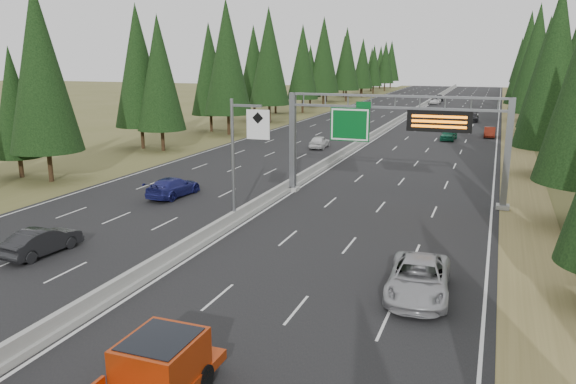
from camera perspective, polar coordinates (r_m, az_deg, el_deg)
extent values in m
cube|color=black|center=(88.25, 10.38, 6.49)|extent=(32.00, 260.00, 0.08)
cube|color=olive|center=(86.94, 22.04, 5.62)|extent=(3.60, 260.00, 0.06)
cube|color=brown|center=(93.02, -0.54, 7.06)|extent=(3.60, 260.00, 0.06)
cube|color=gray|center=(88.23, 10.38, 6.62)|extent=(0.70, 260.00, 0.30)
cube|color=gray|center=(88.19, 10.40, 6.88)|extent=(0.30, 260.00, 0.60)
cube|color=slate|center=(44.41, 0.48, 5.04)|extent=(0.45, 0.45, 7.80)
cube|color=gray|center=(45.12, 0.47, 0.32)|extent=(0.90, 0.90, 0.30)
cube|color=slate|center=(41.79, 21.40, 3.56)|extent=(0.45, 0.45, 7.80)
cube|color=gray|center=(42.55, 20.96, -1.41)|extent=(0.90, 0.90, 0.30)
cube|color=slate|center=(41.96, 10.86, 9.55)|extent=(15.85, 0.35, 0.16)
cube|color=slate|center=(42.03, 10.81, 8.41)|extent=(15.85, 0.35, 0.16)
cube|color=#054C19|center=(42.59, 6.30, 6.83)|extent=(3.00, 0.10, 2.50)
cube|color=silver|center=(42.54, 6.28, 6.82)|extent=(2.85, 0.02, 2.35)
cube|color=#054C19|center=(42.21, 7.68, 8.78)|extent=(1.10, 0.10, 0.45)
cube|color=black|center=(41.39, 15.11, 6.95)|extent=(4.50, 0.40, 1.50)
cube|color=orange|center=(41.13, 15.11, 7.40)|extent=(3.80, 0.02, 0.18)
cube|color=orange|center=(41.17, 15.08, 6.92)|extent=(3.80, 0.02, 0.18)
cube|color=orange|center=(41.21, 15.05, 6.44)|extent=(3.80, 0.02, 0.18)
cylinder|color=slate|center=(35.44, -5.61, 2.96)|extent=(0.20, 0.20, 8.00)
cube|color=gray|center=(36.36, -5.46, -3.10)|extent=(0.50, 0.50, 0.20)
cube|color=slate|center=(34.53, -4.24, 8.74)|extent=(2.00, 0.15, 0.15)
cube|color=silver|center=(34.21, -3.06, 6.86)|extent=(1.50, 0.06, 1.80)
cylinder|color=black|center=(55.80, 24.65, 2.81)|extent=(0.40, 0.40, 2.69)
cone|color=black|center=(55.04, 25.52, 11.44)|extent=(6.05, 6.05, 14.13)
cylinder|color=black|center=(72.85, 24.12, 5.01)|extent=(0.40, 0.40, 2.42)
cone|color=black|center=(72.27, 24.71, 10.95)|extent=(5.46, 5.46, 12.73)
cylinder|color=black|center=(87.78, 23.34, 6.49)|extent=(0.40, 0.40, 2.86)
cone|color=black|center=(87.30, 23.90, 12.30)|extent=(6.43, 6.43, 15.00)
cylinder|color=black|center=(85.52, 26.92, 6.02)|extent=(0.40, 0.40, 3.00)
cylinder|color=black|center=(103.46, 22.73, 7.46)|extent=(0.40, 0.40, 2.87)
cone|color=black|center=(103.06, 23.19, 12.42)|extent=(6.47, 6.47, 15.09)
cylinder|color=black|center=(101.60, 25.87, 6.89)|extent=(0.40, 0.40, 2.24)
cone|color=black|center=(101.19, 26.28, 10.81)|extent=(5.04, 5.04, 11.76)
cylinder|color=black|center=(116.82, 22.67, 7.91)|extent=(0.40, 0.40, 2.31)
cone|color=black|center=(116.46, 23.00, 11.43)|extent=(5.19, 5.19, 12.11)
cylinder|color=black|center=(120.15, 24.52, 7.75)|extent=(0.40, 0.40, 1.84)
cone|color=black|center=(119.83, 24.79, 10.48)|extent=(4.14, 4.14, 9.65)
cylinder|color=black|center=(133.80, 22.62, 8.59)|extent=(0.40, 0.40, 2.70)
cone|color=black|center=(133.48, 22.95, 12.19)|extent=(6.07, 6.07, 14.16)
cylinder|color=black|center=(134.89, 24.04, 8.37)|extent=(0.40, 0.40, 2.16)
cone|color=black|center=(134.58, 24.32, 11.23)|extent=(4.86, 4.86, 11.34)
cylinder|color=black|center=(149.49, 22.52, 8.96)|extent=(0.40, 0.40, 2.40)
cone|color=black|center=(149.21, 22.78, 11.83)|extent=(5.41, 5.41, 12.62)
cylinder|color=black|center=(148.59, 24.28, 8.76)|extent=(0.40, 0.40, 2.31)
cone|color=black|center=(148.31, 24.55, 11.53)|extent=(5.21, 5.21, 12.15)
cylinder|color=black|center=(164.27, 22.31, 9.29)|extent=(0.40, 0.40, 2.32)
cone|color=black|center=(164.01, 22.54, 11.80)|extent=(5.22, 5.22, 12.17)
cylinder|color=black|center=(166.81, 23.50, 9.17)|extent=(0.40, 0.40, 1.98)
cone|color=black|center=(166.57, 23.71, 11.29)|extent=(4.46, 4.46, 10.41)
cylinder|color=black|center=(180.83, 22.34, 9.53)|extent=(0.40, 0.40, 1.99)
cone|color=black|center=(180.60, 22.52, 11.49)|extent=(4.47, 4.47, 10.42)
cylinder|color=black|center=(179.84, 23.27, 9.50)|extent=(0.40, 0.40, 2.41)
cone|color=black|center=(179.60, 23.50, 11.89)|extent=(5.43, 5.43, 12.67)
cylinder|color=black|center=(197.58, 22.34, 9.89)|extent=(0.40, 0.40, 2.64)
cone|color=black|center=(197.36, 22.56, 12.27)|extent=(5.95, 5.95, 13.88)
cylinder|color=black|center=(196.70, 23.10, 9.74)|extent=(0.40, 0.40, 2.19)
cone|color=black|center=(196.49, 23.29, 11.73)|extent=(4.93, 4.93, 11.51)
cylinder|color=black|center=(52.81, -23.00, 2.42)|extent=(0.40, 0.40, 2.68)
cone|color=black|center=(52.01, -23.87, 11.51)|extent=(6.04, 6.04, 14.08)
cylinder|color=black|center=(55.85, -25.49, 2.30)|extent=(0.40, 0.40, 1.85)
cone|color=black|center=(55.15, -26.10, 8.19)|extent=(4.16, 4.16, 9.71)
cylinder|color=black|center=(66.39, -12.60, 5.15)|extent=(0.40, 0.40, 2.44)
cone|color=black|center=(65.75, -12.94, 11.72)|extent=(5.48, 5.48, 12.80)
cylinder|color=black|center=(68.67, -14.55, 5.40)|extent=(0.40, 0.40, 2.65)
cone|color=black|center=(68.06, -14.97, 12.31)|extent=(5.96, 5.96, 13.90)
cylinder|color=black|center=(78.54, -6.05, 6.83)|extent=(0.40, 0.40, 2.91)
cone|color=black|center=(78.01, -6.22, 13.48)|extent=(6.55, 6.55, 15.28)
cylinder|color=black|center=(82.79, -7.80, 6.96)|extent=(0.40, 0.40, 2.46)
cone|color=black|center=(82.28, -7.98, 12.28)|extent=(5.52, 5.52, 12.89)
cylinder|color=black|center=(93.25, -1.89, 7.96)|extent=(0.40, 0.40, 2.94)
cone|color=black|center=(92.81, -1.94, 13.62)|extent=(6.62, 6.62, 15.46)
cylinder|color=black|center=(96.78, -3.42, 8.03)|extent=(0.40, 0.40, 2.53)
cone|color=black|center=(96.34, -3.49, 12.71)|extent=(5.69, 5.69, 13.28)
cylinder|color=black|center=(109.98, 1.49, 8.74)|extent=(0.40, 0.40, 2.66)
cone|color=black|center=(109.60, 1.52, 13.08)|extent=(5.99, 5.99, 13.98)
cylinder|color=black|center=(108.56, -1.27, 8.46)|extent=(0.40, 0.40, 1.81)
cone|color=black|center=(108.21, -1.29, 11.44)|extent=(4.07, 4.07, 9.50)
cylinder|color=black|center=(124.51, 3.59, 9.37)|extent=(0.40, 0.40, 3.04)
cone|color=black|center=(124.18, 3.66, 13.75)|extent=(6.84, 6.84, 15.96)
cylinder|color=black|center=(124.53, 2.26, 9.17)|extent=(0.40, 0.40, 2.11)
cone|color=black|center=(124.20, 2.28, 12.21)|extent=(4.75, 4.75, 11.08)
cylinder|color=black|center=(138.37, 5.90, 9.70)|extent=(0.40, 0.40, 2.80)
cone|color=black|center=(138.07, 5.99, 13.32)|extent=(6.30, 6.30, 14.70)
cylinder|color=black|center=(138.42, 3.92, 9.68)|extent=(0.40, 0.40, 2.52)
cone|color=black|center=(138.12, 3.97, 12.94)|extent=(5.68, 5.68, 13.25)
cylinder|color=black|center=(153.08, 7.51, 9.95)|extent=(0.40, 0.40, 2.46)
cone|color=black|center=(152.80, 7.60, 12.83)|extent=(5.54, 5.54, 12.93)
cylinder|color=black|center=(155.74, 5.66, 10.09)|extent=(0.40, 0.40, 2.59)
cone|color=black|center=(155.47, 5.73, 13.06)|extent=(5.82, 5.82, 13.58)
cylinder|color=black|center=(170.30, 8.64, 10.24)|extent=(0.40, 0.40, 2.25)
cone|color=black|center=(170.06, 8.72, 12.60)|extent=(5.07, 5.07, 11.83)
cylinder|color=black|center=(168.29, 7.40, 10.25)|extent=(0.40, 0.40, 2.30)
cone|color=black|center=(168.04, 7.47, 12.69)|extent=(5.17, 5.17, 12.06)
cylinder|color=black|center=(183.71, 9.77, 10.46)|extent=(0.40, 0.40, 2.47)
cone|color=black|center=(183.48, 9.87, 12.87)|extent=(5.56, 5.56, 12.97)
cylinder|color=black|center=(182.42, 8.42, 10.44)|extent=(0.40, 0.40, 2.16)
cone|color=black|center=(182.19, 8.49, 12.56)|extent=(4.85, 4.85, 11.32)
cylinder|color=black|center=(200.36, 10.35, 10.69)|extent=(0.40, 0.40, 2.57)
cone|color=black|center=(200.15, 10.45, 12.99)|extent=(5.79, 5.79, 13.51)
cylinder|color=black|center=(199.09, 9.30, 10.68)|extent=(0.40, 0.40, 2.29)
cone|color=black|center=(198.88, 9.38, 12.74)|extent=(5.16, 5.16, 12.05)
imported|color=#A0A0A5|center=(26.12, 13.12, -8.55)|extent=(3.05, 5.97, 1.61)
cylinder|color=black|center=(20.05, -13.74, -16.87)|extent=(0.34, 0.92, 0.92)
cylinder|color=black|center=(19.14, -8.65, -18.20)|extent=(0.34, 0.92, 0.92)
cube|color=#9B2C09|center=(18.51, -12.76, -16.08)|extent=(2.17, 2.52, 1.26)
cube|color=black|center=(18.35, -12.81, -15.15)|extent=(1.95, 2.17, 0.63)
imported|color=#14593E|center=(75.74, 16.02, 5.65)|extent=(2.05, 4.48, 1.49)
imported|color=#5F190D|center=(80.23, 19.81, 5.74)|extent=(1.42, 4.05, 1.33)
imported|color=black|center=(99.36, 18.24, 7.22)|extent=(1.89, 4.63, 1.34)
imported|color=silver|center=(133.53, 14.68, 8.93)|extent=(2.45, 5.19, 1.43)
imported|color=black|center=(143.50, 15.10, 9.24)|extent=(2.42, 4.99, 1.64)
imported|color=black|center=(33.41, -23.71, -4.58)|extent=(1.99, 4.62, 1.48)
imported|color=navy|center=(44.03, -11.58, 0.51)|extent=(2.45, 5.29, 1.50)
imported|color=silver|center=(66.49, 3.22, 5.12)|extent=(1.95, 4.42, 1.48)
imported|color=black|center=(107.55, 6.25, 8.32)|extent=(2.68, 5.77, 1.60)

